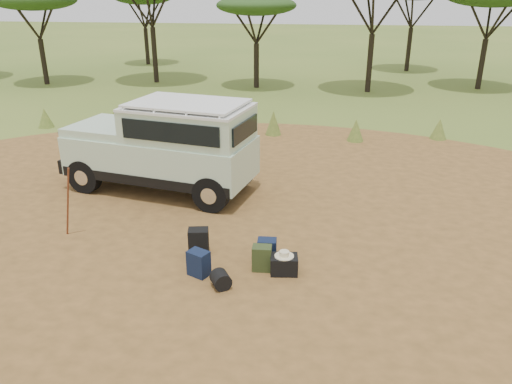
# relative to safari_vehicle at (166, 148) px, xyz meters

# --- Properties ---
(ground) EXTENTS (140.00, 140.00, 0.00)m
(ground) POSITION_rel_safari_vehicle_xyz_m (2.21, -2.91, -1.19)
(ground) COLOR #516B26
(ground) RESTS_ON ground
(dirt_clearing) EXTENTS (23.00, 23.00, 0.01)m
(dirt_clearing) POSITION_rel_safari_vehicle_xyz_m (2.21, -2.91, -1.19)
(dirt_clearing) COLOR olive
(dirt_clearing) RESTS_ON ground
(grass_fringe) EXTENTS (36.60, 1.60, 0.90)m
(grass_fringe) POSITION_rel_safari_vehicle_xyz_m (2.32, 5.76, -0.79)
(grass_fringe) COLOR #516B26
(grass_fringe) RESTS_ON ground
(safari_vehicle) EXTENTS (5.36, 2.96, 2.47)m
(safari_vehicle) POSITION_rel_safari_vehicle_xyz_m (0.00, 0.00, 0.00)
(safari_vehicle) COLOR #B7D2B3
(safari_vehicle) RESTS_ON ground
(walking_staff) EXTENTS (0.39, 0.19, 1.64)m
(walking_staff) POSITION_rel_safari_vehicle_xyz_m (-1.28, -2.93, -0.37)
(walking_staff) COLOR maroon
(walking_staff) RESTS_ON ground
(backpack_black) EXTENTS (0.46, 0.37, 0.56)m
(backpack_black) POSITION_rel_safari_vehicle_xyz_m (1.69, -3.30, -0.91)
(backpack_black) COLOR black
(backpack_black) RESTS_ON ground
(backpack_navy) EXTENTS (0.47, 0.42, 0.51)m
(backpack_navy) POSITION_rel_safari_vehicle_xyz_m (1.90, -4.12, -0.94)
(backpack_navy) COLOR #12213B
(backpack_navy) RESTS_ON ground
(backpack_olive) EXTENTS (0.38, 0.28, 0.51)m
(backpack_olive) POSITION_rel_safari_vehicle_xyz_m (3.06, -3.75, -0.94)
(backpack_olive) COLOR #31411E
(backpack_olive) RESTS_ON ground
(duffel_navy) EXTENTS (0.39, 0.30, 0.43)m
(duffel_navy) POSITION_rel_safari_vehicle_xyz_m (3.11, -3.30, -0.98)
(duffel_navy) COLOR #12213B
(duffel_navy) RESTS_ON ground
(hard_case) EXTENTS (0.56, 0.43, 0.37)m
(hard_case) POSITION_rel_safari_vehicle_xyz_m (3.50, -3.82, -1.01)
(hard_case) COLOR black
(hard_case) RESTS_ON ground
(stuff_sack) EXTENTS (0.46, 0.46, 0.33)m
(stuff_sack) POSITION_rel_safari_vehicle_xyz_m (2.40, -4.48, -1.03)
(stuff_sack) COLOR black
(stuff_sack) RESTS_ON ground
(safari_hat) EXTENTS (0.37, 0.37, 0.11)m
(safari_hat) POSITION_rel_safari_vehicle_xyz_m (3.50, -3.82, -0.78)
(safari_hat) COLOR beige
(safari_hat) RESTS_ON hard_case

